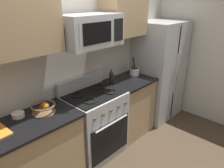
% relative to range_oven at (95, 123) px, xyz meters
% --- Properties ---
extents(wall_back, '(8.00, 0.10, 2.60)m').
position_rel_range_oven_xyz_m(wall_back, '(0.00, 0.36, 0.83)').
color(wall_back, beige).
rests_on(wall_back, ground).
extents(counter_left, '(1.01, 0.59, 0.91)m').
position_rel_range_oven_xyz_m(counter_left, '(-0.89, -0.00, -0.02)').
color(counter_left, tan).
rests_on(counter_left, ground).
extents(range_oven, '(0.76, 0.63, 1.09)m').
position_rel_range_oven_xyz_m(range_oven, '(0.00, 0.00, 0.00)').
color(range_oven, '#B2B5BA').
rests_on(range_oven, ground).
extents(counter_right, '(0.70, 0.59, 0.91)m').
position_rel_range_oven_xyz_m(counter_right, '(0.74, -0.00, -0.02)').
color(counter_right, tan).
rests_on(counter_right, ground).
extents(refrigerator, '(0.85, 0.70, 1.72)m').
position_rel_range_oven_xyz_m(refrigerator, '(1.54, -0.02, 0.39)').
color(refrigerator, '#B2B5BA').
rests_on(refrigerator, ground).
extents(wall_right, '(0.10, 8.00, 2.60)m').
position_rel_range_oven_xyz_m(wall_right, '(2.06, -0.60, 0.83)').
color(wall_right, beige).
rests_on(wall_right, ground).
extents(microwave, '(0.75, 0.44, 0.37)m').
position_rel_range_oven_xyz_m(microwave, '(-0.00, 0.03, 1.25)').
color(microwave, '#B2B5BA').
extents(upper_cabinets_left, '(1.00, 0.34, 0.74)m').
position_rel_range_oven_xyz_m(upper_cabinets_left, '(-0.90, 0.14, 1.46)').
color(upper_cabinets_left, tan).
extents(upper_cabinets_right, '(0.69, 0.34, 0.74)m').
position_rel_range_oven_xyz_m(upper_cabinets_right, '(0.75, 0.14, 1.46)').
color(upper_cabinets_right, tan).
extents(utensil_crock, '(0.15, 0.15, 0.34)m').
position_rel_range_oven_xyz_m(utensil_crock, '(0.96, 0.08, 0.51)').
color(utensil_crock, white).
rests_on(utensil_crock, counter_right).
extents(fruit_basket, '(0.26, 0.26, 0.11)m').
position_rel_range_oven_xyz_m(fruit_basket, '(-0.68, 0.07, 0.49)').
color(fruit_basket, brown).
rests_on(fruit_basket, counter_left).
extents(bottle_soy, '(0.06, 0.06, 0.18)m').
position_rel_range_oven_xyz_m(bottle_soy, '(0.50, 0.16, 0.52)').
color(bottle_soy, '#382314').
rests_on(bottle_soy, counter_right).
extents(prep_bowl, '(0.13, 0.13, 0.05)m').
position_rel_range_oven_xyz_m(prep_bowl, '(-0.92, 0.17, 0.46)').
color(prep_bowl, white).
rests_on(prep_bowl, counter_left).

